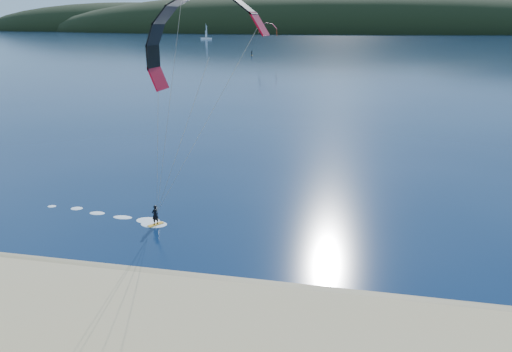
% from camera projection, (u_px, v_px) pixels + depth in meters
% --- Properties ---
extents(ground, '(1800.00, 1800.00, 0.00)m').
position_uv_depth(ground, '(134.00, 327.00, 24.36)').
color(ground, '#081A3B').
rests_on(ground, ground).
extents(wet_sand, '(220.00, 2.50, 0.10)m').
position_uv_depth(wet_sand, '(168.00, 281.00, 28.55)').
color(wet_sand, '#89764F').
rests_on(wet_sand, ground).
extents(headland, '(1200.00, 310.00, 140.00)m').
position_uv_depth(headland, '(359.00, 32.00, 720.28)').
color(headland, black).
rests_on(headland, ground).
extents(kitesurfer_near, '(20.52, 7.87, 15.75)m').
position_uv_depth(kitesurfer_near, '(203.00, 67.00, 27.51)').
color(kitesurfer_near, orange).
rests_on(kitesurfer_near, ground).
extents(kitesurfer_far, '(13.10, 8.08, 13.26)m').
position_uv_depth(kitesurfer_far, '(268.00, 33.00, 211.12)').
color(kitesurfer_far, orange).
rests_on(kitesurfer_far, ground).
extents(sailboat, '(9.21, 5.97, 13.18)m').
position_uv_depth(sailboat, '(206.00, 38.00, 419.39)').
color(sailboat, white).
rests_on(sailboat, ground).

